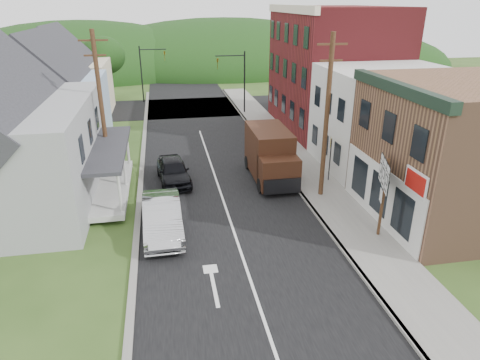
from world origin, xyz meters
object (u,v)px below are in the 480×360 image
silver_sedan (162,217)px  dark_sedan (173,171)px  route_sign_cluster (383,186)px  delivery_van (270,155)px  warning_sign (330,152)px

silver_sedan → dark_sedan: (0.76, 6.22, -0.09)m
dark_sedan → route_sign_cluster: size_ratio=1.16×
delivery_van → route_sign_cluster: route_sign_cluster is taller
route_sign_cluster → warning_sign: 6.76m
silver_sedan → warning_sign: (10.15, 4.51, 1.12)m
delivery_van → route_sign_cluster: size_ratio=1.47×
silver_sedan → warning_sign: 11.17m
dark_sedan → delivery_van: size_ratio=0.79×
silver_sedan → dark_sedan: bearing=81.5°
warning_sign → silver_sedan: bearing=-133.4°
delivery_van → warning_sign: 3.62m
silver_sedan → warning_sign: warning_sign is taller
silver_sedan → warning_sign: size_ratio=1.81×
dark_sedan → warning_sign: 9.63m
silver_sedan → delivery_van: size_ratio=0.91×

